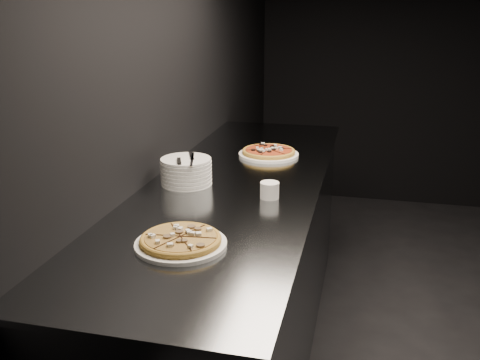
% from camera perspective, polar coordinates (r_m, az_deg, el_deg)
% --- Properties ---
extents(wall_left, '(0.02, 5.00, 2.80)m').
position_cam_1_polar(wall_left, '(2.38, -9.13, 11.75)').
color(wall_left, black).
rests_on(wall_left, floor).
extents(counter, '(0.74, 2.44, 0.92)m').
position_cam_1_polar(counter, '(2.55, -0.23, -9.83)').
color(counter, slate).
rests_on(counter, floor).
extents(pizza_mushroom, '(0.30, 0.30, 0.03)m').
position_cam_1_polar(pizza_mushroom, '(1.73, -6.34, -6.46)').
color(pizza_mushroom, white).
rests_on(pizza_mushroom, counter).
extents(pizza_tomato, '(0.35, 0.35, 0.04)m').
position_cam_1_polar(pizza_tomato, '(2.75, 3.07, 2.96)').
color(pizza_tomato, white).
rests_on(pizza_tomato, counter).
extents(plate_stack, '(0.22, 0.22, 0.11)m').
position_cam_1_polar(plate_stack, '(2.31, -5.76, 0.94)').
color(plate_stack, white).
rests_on(plate_stack, counter).
extents(cutlery, '(0.08, 0.23, 0.01)m').
position_cam_1_polar(cutlery, '(2.27, -5.74, 2.24)').
color(cutlery, '#BABCC1').
rests_on(cutlery, plate_stack).
extents(ramekin, '(0.08, 0.08, 0.07)m').
position_cam_1_polar(ramekin, '(2.13, 3.18, -1.05)').
color(ramekin, silver).
rests_on(ramekin, counter).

